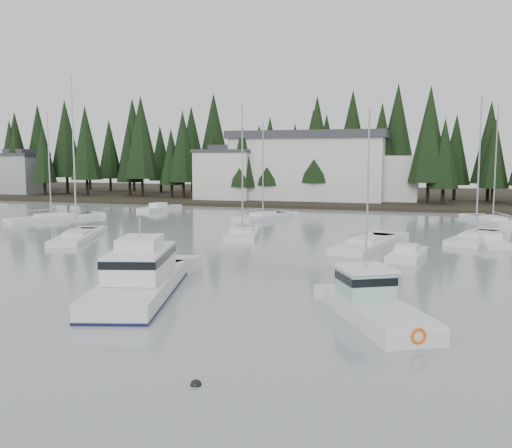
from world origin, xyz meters
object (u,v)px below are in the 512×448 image
Objects in this scene: sailboat_1 at (493,222)px; runabout_4 at (489,243)px; sailboat_5 at (367,246)px; house_far_west at (20,172)px; cabin_cruiser_center at (139,282)px; sailboat_6 at (243,235)px; lobster_boat_teal at (375,308)px; house_west at (226,173)px; sailboat_0 at (475,240)px; runabout_1 at (407,257)px; sailboat_9 at (77,238)px; sailboat_8 at (51,219)px; runabout_3 at (158,209)px; harbor_inn at (322,167)px; sailboat_7 at (263,218)px.

sailboat_1 reaches higher than runabout_4.
sailboat_1 is 24.11m from sailboat_5.
house_far_west is 1.48× the size of runabout_4.
cabin_cruiser_center reaches higher than runabout_4.
sailboat_5 is at bearing -117.38° from sailboat_6.
lobster_boat_teal is at bearing 149.11° from runabout_4.
sailboat_5 reaches higher than cabin_cruiser_center.
cabin_cruiser_center is at bearing 56.85° from lobster_boat_teal.
sailboat_0 reaches higher than house_west.
runabout_1 is (15.15, -7.52, 0.06)m from sailboat_6.
house_west is 0.64× the size of sailboat_9.
house_west is 49.89m from sailboat_0.
runabout_3 is (6.31, 14.82, 0.07)m from sailboat_8.
sailboat_9 is 28.14m from runabout_3.
sailboat_8 is at bearing 27.79° from cabin_cruiser_center.
runabout_1 is 44.89m from runabout_3.
harbor_inn is 2.50× the size of sailboat_5.
sailboat_9 is (-36.85, -24.64, 0.01)m from sailboat_1.
sailboat_1 is 29.62m from sailboat_6.
lobster_boat_teal is (71.82, -63.70, -3.90)m from house_far_west.
lobster_boat_teal is at bearing -133.60° from runabout_3.
house_far_west is 1.07× the size of lobster_boat_teal.
house_west is 43.51m from sailboat_1.
sailboat_0 is 1.02× the size of sailboat_8.
sailboat_1 reaches higher than house_far_west.
sailboat_1 reaches higher than sailboat_7.
sailboat_6 is 26.48m from sailboat_8.
house_far_west is 46.13m from sailboat_8.
harbor_inn is 2.46× the size of sailboat_7.
sailboat_9 is (12.20, -12.69, 0.02)m from sailboat_8.
sailboat_1 is at bearing 8.16° from sailboat_0.
house_west reaches higher than runabout_4.
sailboat_6 reaches higher than house_far_west.
house_west is 15.45m from harbor_inn.
sailboat_7 reaches higher than harbor_inn.
lobster_boat_teal is 50.38m from sailboat_8.
sailboat_0 is 46.38m from sailboat_8.
sailboat_0 is at bearing -19.67° from runabout_1.
sailboat_9 reaches higher than cabin_cruiser_center.
runabout_4 is (36.88, -36.37, -4.52)m from house_west.
house_west is 68.65m from lobster_boat_teal.
sailboat_9 reaches higher than runabout_4.
sailboat_6 reaches higher than runabout_4.
sailboat_6 reaches higher than lobster_boat_teal.
cabin_cruiser_center is 0.90× the size of sailboat_8.
sailboat_8 is at bearing 68.54° from runabout_4.
runabout_3 is at bearing -133.94° from harbor_inn.
sailboat_1 is 1.07× the size of sailboat_6.
sailboat_1 is at bearing -40.62° from lobster_boat_teal.
sailboat_0 is at bearing -50.55° from cabin_cruiser_center.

